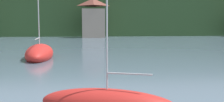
% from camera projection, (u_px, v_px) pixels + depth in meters
% --- Properties ---
extents(wooded_hillside, '(352.00, 50.97, 25.24)m').
position_uv_depth(wooded_hillside, '(43.00, 18.00, 100.98)').
color(wooded_hillside, '#2D4C28').
rests_on(wooded_hillside, ground_plane).
extents(shore_building_central, '(6.22, 5.93, 10.39)m').
position_uv_depth(shore_building_central, '(93.00, 19.00, 69.39)').
color(shore_building_central, gray).
rests_on(shore_building_central, ground_plane).
extents(sailboat_far_5, '(3.36, 8.66, 11.03)m').
position_uv_depth(sailboat_far_5, '(40.00, 53.00, 27.57)').
color(sailboat_far_5, red).
rests_on(sailboat_far_5, ground_plane).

